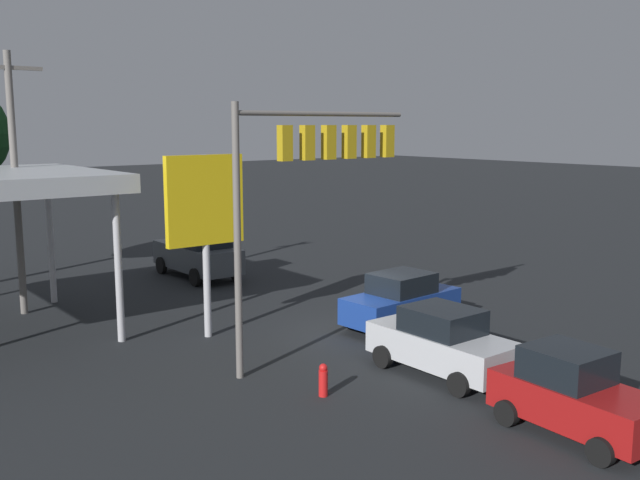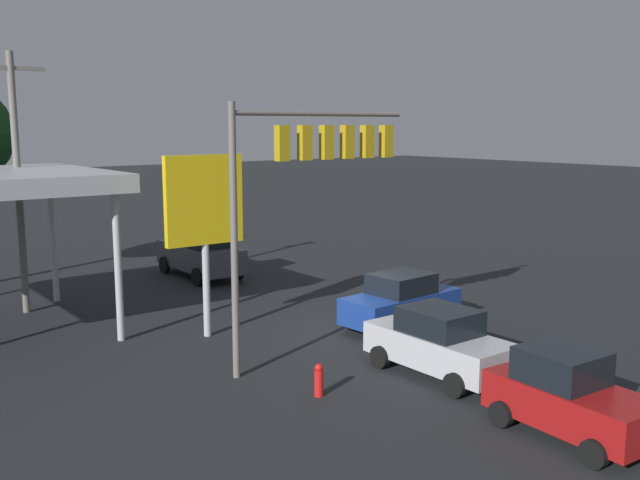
{
  "view_description": "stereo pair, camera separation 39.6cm",
  "coord_description": "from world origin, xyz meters",
  "px_view_note": "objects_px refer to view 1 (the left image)",
  "views": [
    {
      "loc": [
        15.58,
        17.6,
        7.01
      ],
      "look_at": [
        0.0,
        -2.0,
        2.94
      ],
      "focal_mm": 40.0,
      "sensor_mm": 36.0,
      "label": 1
    },
    {
      "loc": [
        15.27,
        17.84,
        7.01
      ],
      "look_at": [
        0.0,
        -2.0,
        2.94
      ],
      "focal_mm": 40.0,
      "sensor_mm": 36.0,
      "label": 2
    }
  ],
  "objects_px": {
    "price_sign": "(205,207)",
    "sedan_far": "(401,301)",
    "traffic_signal_assembly": "(313,163)",
    "pickup_parked": "(199,254)",
    "hatchback_crossing": "(574,394)",
    "sedan_waiting": "(442,342)",
    "fire_hydrant": "(323,380)",
    "utility_pole": "(15,178)"
  },
  "relations": [
    {
      "from": "price_sign",
      "to": "sedan_far",
      "type": "height_order",
      "value": "price_sign"
    },
    {
      "from": "utility_pole",
      "to": "hatchback_crossing",
      "type": "xyz_separation_m",
      "value": [
        -6.65,
        18.74,
        -4.14
      ]
    },
    {
      "from": "hatchback_crossing",
      "to": "fire_hydrant",
      "type": "bearing_deg",
      "value": -147.06
    },
    {
      "from": "sedan_waiting",
      "to": "fire_hydrant",
      "type": "bearing_deg",
      "value": -102.34
    },
    {
      "from": "hatchback_crossing",
      "to": "pickup_parked",
      "type": "distance_m",
      "value": 20.36
    },
    {
      "from": "traffic_signal_assembly",
      "to": "price_sign",
      "type": "relative_size",
      "value": 1.26
    },
    {
      "from": "pickup_parked",
      "to": "sedan_far",
      "type": "relative_size",
      "value": 1.16
    },
    {
      "from": "hatchback_crossing",
      "to": "sedan_waiting",
      "type": "height_order",
      "value": "hatchback_crossing"
    },
    {
      "from": "price_sign",
      "to": "sedan_waiting",
      "type": "relative_size",
      "value": 1.37
    },
    {
      "from": "utility_pole",
      "to": "hatchback_crossing",
      "type": "distance_m",
      "value": 20.31
    },
    {
      "from": "price_sign",
      "to": "fire_hydrant",
      "type": "xyz_separation_m",
      "value": [
        0.31,
        6.54,
        -3.91
      ]
    },
    {
      "from": "price_sign",
      "to": "traffic_signal_assembly",
      "type": "bearing_deg",
      "value": 109.0
    },
    {
      "from": "traffic_signal_assembly",
      "to": "sedan_far",
      "type": "bearing_deg",
      "value": -170.59
    },
    {
      "from": "sedan_far",
      "to": "price_sign",
      "type": "bearing_deg",
      "value": -32.49
    },
    {
      "from": "price_sign",
      "to": "sedan_waiting",
      "type": "bearing_deg",
      "value": 114.53
    },
    {
      "from": "traffic_signal_assembly",
      "to": "pickup_parked",
      "type": "relative_size",
      "value": 1.46
    },
    {
      "from": "traffic_signal_assembly",
      "to": "price_sign",
      "type": "distance_m",
      "value": 4.48
    },
    {
      "from": "traffic_signal_assembly",
      "to": "hatchback_crossing",
      "type": "bearing_deg",
      "value": 99.7
    },
    {
      "from": "hatchback_crossing",
      "to": "sedan_waiting",
      "type": "relative_size",
      "value": 0.88
    },
    {
      "from": "utility_pole",
      "to": "sedan_waiting",
      "type": "relative_size",
      "value": 2.18
    },
    {
      "from": "pickup_parked",
      "to": "sedan_waiting",
      "type": "distance_m",
      "value": 15.79
    },
    {
      "from": "hatchback_crossing",
      "to": "sedan_far",
      "type": "height_order",
      "value": "hatchback_crossing"
    },
    {
      "from": "utility_pole",
      "to": "price_sign",
      "type": "bearing_deg",
      "value": 119.8
    },
    {
      "from": "hatchback_crossing",
      "to": "pickup_parked",
      "type": "bearing_deg",
      "value": 178.75
    },
    {
      "from": "utility_pole",
      "to": "fire_hydrant",
      "type": "height_order",
      "value": "utility_pole"
    },
    {
      "from": "hatchback_crossing",
      "to": "traffic_signal_assembly",
      "type": "bearing_deg",
      "value": -166.97
    },
    {
      "from": "fire_hydrant",
      "to": "sedan_waiting",
      "type": "bearing_deg",
      "value": 167.77
    },
    {
      "from": "sedan_far",
      "to": "fire_hydrant",
      "type": "relative_size",
      "value": 5.11
    },
    {
      "from": "utility_pole",
      "to": "price_sign",
      "type": "distance_m",
      "value": 7.95
    },
    {
      "from": "pickup_parked",
      "to": "sedan_far",
      "type": "height_order",
      "value": "pickup_parked"
    },
    {
      "from": "traffic_signal_assembly",
      "to": "fire_hydrant",
      "type": "height_order",
      "value": "traffic_signal_assembly"
    },
    {
      "from": "traffic_signal_assembly",
      "to": "sedan_waiting",
      "type": "distance_m",
      "value": 6.3
    },
    {
      "from": "sedan_waiting",
      "to": "fire_hydrant",
      "type": "distance_m",
      "value": 3.78
    },
    {
      "from": "traffic_signal_assembly",
      "to": "pickup_parked",
      "type": "height_order",
      "value": "traffic_signal_assembly"
    },
    {
      "from": "hatchback_crossing",
      "to": "pickup_parked",
      "type": "height_order",
      "value": "pickup_parked"
    },
    {
      "from": "pickup_parked",
      "to": "fire_hydrant",
      "type": "xyz_separation_m",
      "value": [
        4.65,
        14.97,
        -0.67
      ]
    },
    {
      "from": "utility_pole",
      "to": "traffic_signal_assembly",
      "type": "bearing_deg",
      "value": 116.05
    },
    {
      "from": "hatchback_crossing",
      "to": "sedan_far",
      "type": "relative_size",
      "value": 0.87
    },
    {
      "from": "price_sign",
      "to": "sedan_waiting",
      "type": "distance_m",
      "value": 8.75
    },
    {
      "from": "traffic_signal_assembly",
      "to": "sedan_waiting",
      "type": "xyz_separation_m",
      "value": [
        -1.98,
        3.35,
        -4.95
      ]
    },
    {
      "from": "traffic_signal_assembly",
      "to": "sedan_waiting",
      "type": "height_order",
      "value": "traffic_signal_assembly"
    },
    {
      "from": "price_sign",
      "to": "fire_hydrant",
      "type": "bearing_deg",
      "value": 87.29
    }
  ]
}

